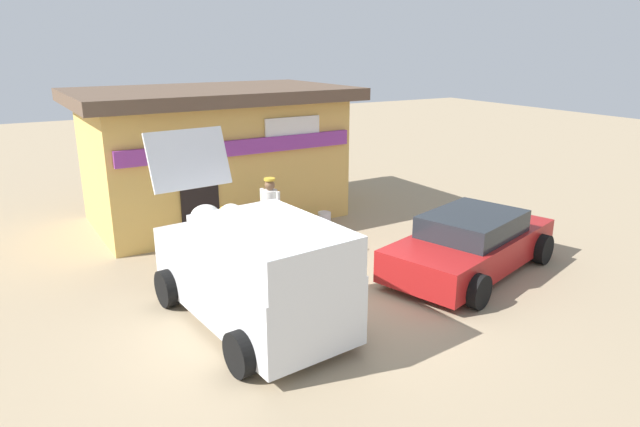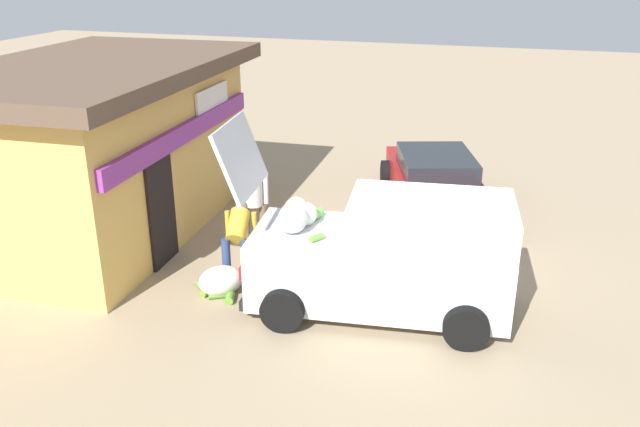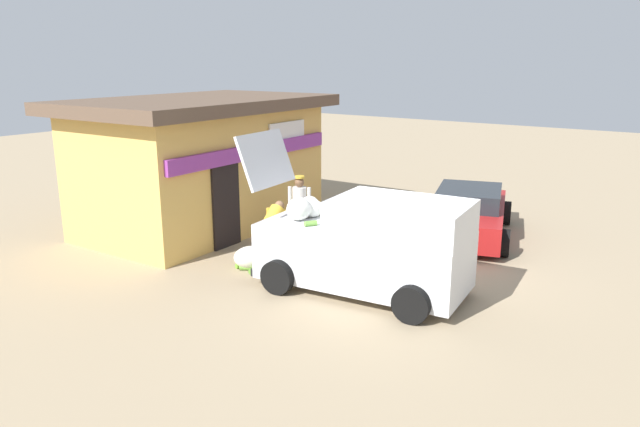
{
  "view_description": "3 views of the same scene",
  "coord_description": "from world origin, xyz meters",
  "views": [
    {
      "loc": [
        -4.81,
        -7.79,
        4.48
      ],
      "look_at": [
        0.36,
        1.32,
        1.28
      ],
      "focal_mm": 31.13,
      "sensor_mm": 36.0,
      "label": 1
    },
    {
      "loc": [
        -10.82,
        -1.67,
        5.4
      ],
      "look_at": [
        -0.04,
        1.64,
        0.86
      ],
      "focal_mm": 36.99,
      "sensor_mm": 36.0,
      "label": 2
    },
    {
      "loc": [
        -10.93,
        -5.46,
        4.39
      ],
      "look_at": [
        -0.4,
        2.06,
        1.01
      ],
      "focal_mm": 33.17,
      "sensor_mm": 36.0,
      "label": 3
    }
  ],
  "objects": [
    {
      "name": "ground_plane",
      "position": [
        0.0,
        0.0,
        0.0
      ],
      "size": [
        60.0,
        60.0,
        0.0
      ],
      "primitive_type": "plane",
      "color": "#9E896B"
    },
    {
      "name": "storefront_bar",
      "position": [
        -0.11,
        6.14,
        1.76
      ],
      "size": [
        7.07,
        4.6,
        3.42
      ],
      "color": "#E0B259",
      "rests_on": "ground_plane"
    },
    {
      "name": "delivery_van",
      "position": [
        -1.62,
        0.04,
        0.95
      ],
      "size": [
        2.46,
        4.57,
        2.96
      ],
      "color": "silver",
      "rests_on": "ground_plane"
    },
    {
      "name": "parked_sedan",
      "position": [
        3.12,
        -0.07,
        0.59
      ],
      "size": [
        4.55,
        3.06,
        1.24
      ],
      "color": "maroon",
      "rests_on": "ground_plane"
    },
    {
      "name": "vendor_standing",
      "position": [
        0.04,
        2.99,
        0.97
      ],
      "size": [
        0.44,
        0.53,
        1.7
      ],
      "color": "#726047",
      "rests_on": "ground_plane"
    },
    {
      "name": "customer_bending",
      "position": [
        -1.28,
        2.74,
        0.81
      ],
      "size": [
        0.77,
        0.6,
        1.31
      ],
      "color": "navy",
      "rests_on": "ground_plane"
    },
    {
      "name": "unloaded_banana_pile",
      "position": [
        -1.95,
        2.8,
        0.23
      ],
      "size": [
        0.93,
        1.01,
        0.49
      ],
      "color": "silver",
      "rests_on": "ground_plane"
    },
    {
      "name": "paint_bucket",
      "position": [
        1.98,
        3.94,
        0.19
      ],
      "size": [
        0.33,
        0.33,
        0.38
      ],
      "primitive_type": "cylinder",
      "color": "silver",
      "rests_on": "ground_plane"
    }
  ]
}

